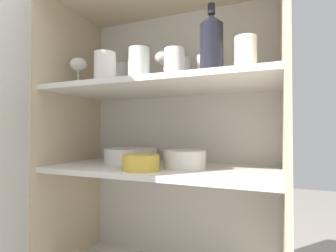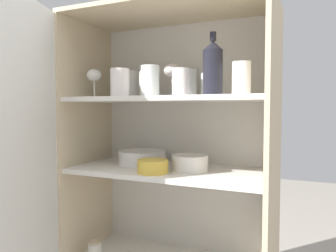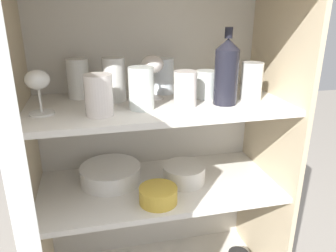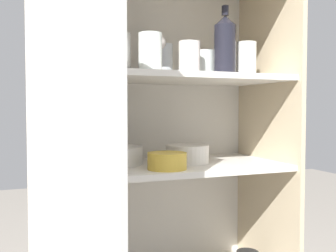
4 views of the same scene
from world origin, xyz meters
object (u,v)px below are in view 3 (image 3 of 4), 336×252
at_px(wine_bottle, 226,72).
at_px(mixing_bowl_large, 184,173).
at_px(plate_stack_white, 111,174).
at_px(serving_bowl_small, 158,194).

relative_size(wine_bottle, mixing_bowl_large, 1.56).
xyz_separation_m(wine_bottle, plate_stack_white, (-0.38, 0.13, -0.39)).
height_order(plate_stack_white, serving_bowl_small, plate_stack_white).
distance_m(plate_stack_white, mixing_bowl_large, 0.27).
distance_m(mixing_bowl_large, serving_bowl_small, 0.16).
relative_size(mixing_bowl_large, serving_bowl_small, 1.22).
xyz_separation_m(mixing_bowl_large, serving_bowl_small, (-0.12, -0.11, -0.01)).
xyz_separation_m(wine_bottle, serving_bowl_small, (-0.24, -0.05, -0.39)).
relative_size(wine_bottle, plate_stack_white, 1.09).
height_order(mixing_bowl_large, serving_bowl_small, mixing_bowl_large).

